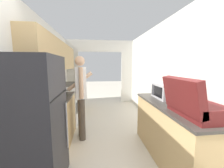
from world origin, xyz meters
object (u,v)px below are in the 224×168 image
at_px(refrigerator, 32,125).
at_px(microwave, 167,91).
at_px(person, 81,95).
at_px(suitcase, 192,104).
at_px(range_oven, 65,106).

xyz_separation_m(refrigerator, microwave, (2.06, 0.70, 0.24)).
xyz_separation_m(person, suitcase, (1.44, -1.33, 0.14)).
relative_size(person, microwave, 3.46).
height_order(refrigerator, suitcase, refrigerator).
bearing_deg(range_oven, refrigerator, -89.19).
bearing_deg(person, microwave, -116.75).
xyz_separation_m(range_oven, suitcase, (1.93, -2.12, 0.60)).
relative_size(refrigerator, microwave, 3.33).
xyz_separation_m(person, microwave, (1.60, -0.45, 0.13)).
distance_m(refrigerator, microwave, 2.19).
bearing_deg(person, refrigerator, 147.17).
bearing_deg(refrigerator, suitcase, -5.31).
bearing_deg(suitcase, refrigerator, 174.69).
height_order(range_oven, microwave, microwave).
relative_size(suitcase, microwave, 1.38).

